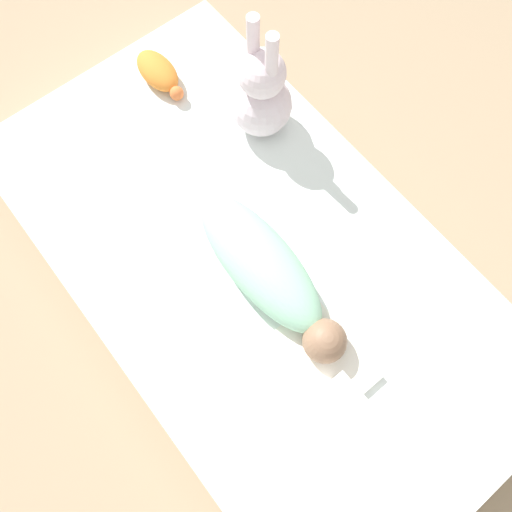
{
  "coord_description": "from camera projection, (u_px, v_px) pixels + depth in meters",
  "views": [
    {
      "loc": [
        0.35,
        -0.27,
        1.4
      ],
      "look_at": [
        0.02,
        -0.01,
        0.22
      ],
      "focal_mm": 35.0,
      "sensor_mm": 36.0,
      "label": 1
    }
  ],
  "objects": [
    {
      "name": "ground_plane",
      "position": [
        253.0,
        275.0,
        1.47
      ],
      "size": [
        12.0,
        12.0,
        0.0
      ],
      "primitive_type": "plane",
      "color": "#9E8466"
    },
    {
      "name": "burp_cloth",
      "position": [
        321.0,
        359.0,
        1.21
      ],
      "size": [
        0.25,
        0.18,
        0.02
      ],
      "color": "white",
      "rests_on": "bed_mattress"
    },
    {
      "name": "pillow",
      "position": [
        347.0,
        481.0,
        1.08
      ],
      "size": [
        0.36,
        0.28,
        0.09
      ],
      "color": "white",
      "rests_on": "bed_mattress"
    },
    {
      "name": "bunny_plush",
      "position": [
        262.0,
        95.0,
        1.33
      ],
      "size": [
        0.17,
        0.17,
        0.37
      ],
      "color": "silver",
      "rests_on": "bed_mattress"
    },
    {
      "name": "swaddled_baby",
      "position": [
        267.0,
        270.0,
        1.23
      ],
      "size": [
        0.53,
        0.17,
        0.13
      ],
      "rotation": [
        0.0,
        0.0,
        6.27
      ],
      "color": "#99D6B2",
      "rests_on": "bed_mattress"
    },
    {
      "name": "turtle_plush",
      "position": [
        159.0,
        72.0,
        1.47
      ],
      "size": [
        0.2,
        0.09,
        0.07
      ],
      "color": "orange",
      "rests_on": "bed_mattress"
    },
    {
      "name": "bed_mattress",
      "position": [
        253.0,
        266.0,
        1.39
      ],
      "size": [
        1.57,
        0.86,
        0.17
      ],
      "color": "white",
      "rests_on": "ground_plane"
    }
  ]
}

